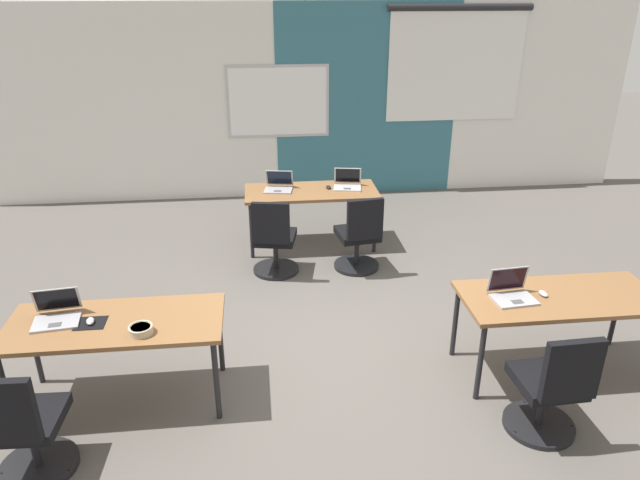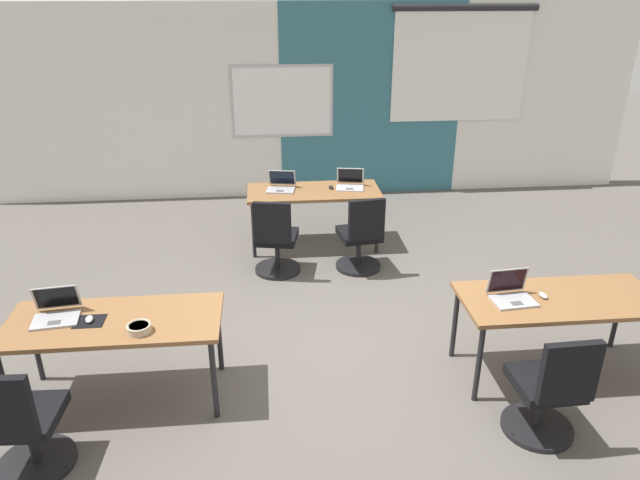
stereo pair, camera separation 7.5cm
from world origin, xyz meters
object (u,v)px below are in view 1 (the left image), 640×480
object	(u,v)px
chair_near_left_end	(25,432)
mouse_far_right	(328,187)
desk_far_center	(311,195)
chair_far_right	(359,240)
chair_near_right_inner	(551,392)
mouse_near_right_inner	(543,294)
laptop_far_right	(347,184)
laptop_far_left	(279,186)
laptop_near_left_end	(56,314)
chair_far_left	(274,243)
mouse_near_left_end	(90,321)
snack_bowl	(141,329)
desk_near_right	(559,302)
desk_near_left	(116,328)
laptop_near_right_inner	(512,292)

from	to	relation	value
chair_near_left_end	mouse_far_right	distance (m)	4.35
desk_far_center	chair_far_right	bearing A→B (deg)	-58.54
chair_near_right_inner	chair_far_right	xyz separation A→B (m)	(-0.90, 2.78, 0.00)
mouse_near_right_inner	laptop_far_right	world-z (taller)	laptop_far_right
laptop_far_right	laptop_far_left	world-z (taller)	laptop_far_right
laptop_near_left_end	chair_far_left	size ratio (longest dim) A/B	0.40
mouse_near_left_end	chair_far_right	size ratio (longest dim) A/B	0.12
desk_far_center	snack_bowl	bearing A→B (deg)	-116.99
laptop_far_left	snack_bowl	distance (m)	3.26
chair_near_left_end	desk_near_right	bearing A→B (deg)	-166.87
mouse_near_left_end	chair_near_left_end	size ratio (longest dim) A/B	0.12
mouse_near_left_end	laptop_far_left	world-z (taller)	laptop_far_left
desk_near_left	mouse_near_right_inner	size ratio (longest dim) A/B	15.18
mouse_near_left_end	chair_far_right	world-z (taller)	chair_far_right
chair_near_left_end	snack_bowl	world-z (taller)	chair_near_left_end
laptop_near_right_inner	chair_far_right	distance (m)	2.24
desk_far_center	chair_far_left	xyz separation A→B (m)	(-0.49, -0.76, -0.28)
desk_far_center	chair_near_right_inner	world-z (taller)	chair_near_right_inner
laptop_near_left_end	chair_near_left_end	size ratio (longest dim) A/B	0.40
laptop_far_right	laptop_near_left_end	bearing A→B (deg)	-123.58
desk_near_left	desk_far_center	xyz separation A→B (m)	(1.75, 2.80, 0.00)
mouse_near_left_end	chair_far_right	distance (m)	3.17
mouse_near_right_inner	chair_near_right_inner	bearing A→B (deg)	-108.17
desk_near_left	chair_near_right_inner	world-z (taller)	chair_near_right_inner
desk_near_left	snack_bowl	distance (m)	0.31
chair_far_right	snack_bowl	bearing A→B (deg)	40.09
chair_far_left	snack_bowl	world-z (taller)	chair_far_left
desk_far_center	chair_far_left	size ratio (longest dim) A/B	1.74
mouse_near_right_inner	chair_far_left	distance (m)	2.94
laptop_near_right_inner	chair_far_right	bearing A→B (deg)	107.83
chair_far_right	snack_bowl	size ratio (longest dim) A/B	5.18
mouse_far_right	desk_far_center	bearing A→B (deg)	-169.06
chair_near_left_end	mouse_near_right_inner	bearing A→B (deg)	-166.23
laptop_near_right_inner	chair_near_right_inner	distance (m)	0.85
mouse_near_left_end	laptop_near_left_end	bearing A→B (deg)	162.87
desk_near_left	desk_far_center	world-z (taller)	same
mouse_far_right	desk_near_left	bearing A→B (deg)	-124.66
mouse_near_right_inner	chair_far_right	xyz separation A→B (m)	(-1.14, 2.02, -0.36)
chair_near_right_inner	laptop_near_left_end	bearing A→B (deg)	-14.98
mouse_near_left_end	laptop_far_right	size ratio (longest dim) A/B	0.29
laptop_near_left_end	laptop_near_right_inner	bearing A→B (deg)	-8.06
chair_far_right	snack_bowl	xyz separation A→B (m)	(-1.99, -2.23, 0.38)
desk_near_right	snack_bowl	distance (m)	3.28
laptop_near_right_inner	snack_bowl	size ratio (longest dim) A/B	2.00
mouse_far_right	chair_far_right	distance (m)	0.91
mouse_near_left_end	laptop_near_right_inner	distance (m)	3.26
mouse_near_left_end	snack_bowl	distance (m)	0.44
desk_near_left	mouse_near_right_inner	world-z (taller)	mouse_near_right_inner
mouse_near_right_inner	laptop_far_left	size ratio (longest dim) A/B	0.28
mouse_near_left_end	chair_far_left	world-z (taller)	chair_far_left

